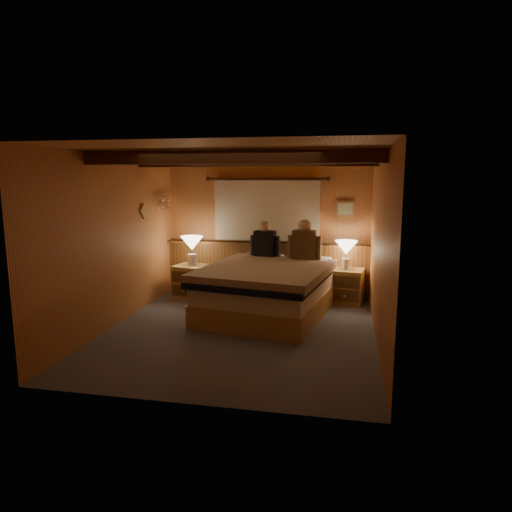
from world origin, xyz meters
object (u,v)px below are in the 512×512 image
(nightstand_right, at_px, (347,286))
(duffel_bag, at_px, (204,290))
(bed, at_px, (268,289))
(person_right, at_px, (304,243))
(lamp_left, at_px, (192,245))
(person_left, at_px, (265,242))
(lamp_right, at_px, (346,249))
(nightstand_left, at_px, (191,282))

(nightstand_right, bearing_deg, duffel_bag, -167.39)
(bed, bearing_deg, person_right, 64.70)
(bed, relative_size, lamp_left, 4.97)
(person_left, xyz_separation_m, person_right, (0.68, -0.15, 0.02))
(nightstand_right, relative_size, lamp_left, 1.15)
(lamp_left, relative_size, lamp_right, 1.05)
(lamp_right, xyz_separation_m, duffel_bag, (-2.41, -0.17, -0.76))
(nightstand_right, relative_size, person_left, 0.93)
(nightstand_left, distance_m, nightstand_right, 2.68)
(nightstand_right, distance_m, person_left, 1.56)
(nightstand_right, distance_m, lamp_right, 0.62)
(person_right, distance_m, duffel_bag, 1.96)
(person_left, bearing_deg, person_right, -3.99)
(person_left, bearing_deg, nightstand_left, -166.33)
(person_right, bearing_deg, nightstand_right, 25.10)
(bed, height_order, person_left, person_left)
(lamp_right, bearing_deg, nightstand_left, -175.18)
(person_left, bearing_deg, bed, -67.94)
(lamp_left, bearing_deg, person_right, -2.07)
(nightstand_left, height_order, nightstand_right, nightstand_left)
(person_left, height_order, person_right, person_right)
(duffel_bag, bearing_deg, nightstand_left, -158.19)
(nightstand_left, xyz_separation_m, lamp_left, (0.02, 0.03, 0.64))
(nightstand_right, height_order, person_right, person_right)
(nightstand_right, height_order, person_left, person_left)
(nightstand_right, relative_size, duffel_bag, 1.20)
(bed, bearing_deg, nightstand_left, 164.21)
(lamp_right, relative_size, person_left, 0.77)
(bed, height_order, nightstand_left, bed)
(lamp_left, bearing_deg, nightstand_right, 3.99)
(nightstand_right, bearing_deg, person_left, -166.91)
(duffel_bag, bearing_deg, lamp_right, 12.26)
(person_right, bearing_deg, nightstand_left, -175.96)
(lamp_right, height_order, person_right, person_right)
(lamp_right, height_order, duffel_bag, lamp_right)
(lamp_right, xyz_separation_m, person_right, (-0.67, -0.26, 0.13))
(bed, height_order, lamp_left, lamp_left)
(nightstand_left, xyz_separation_m, duffel_bag, (0.22, 0.05, -0.15))
(person_left, bearing_deg, lamp_left, -167.61)
(person_right, bearing_deg, lamp_right, 26.58)
(bed, height_order, person_right, person_right)
(nightstand_left, bearing_deg, duffel_bag, 25.53)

